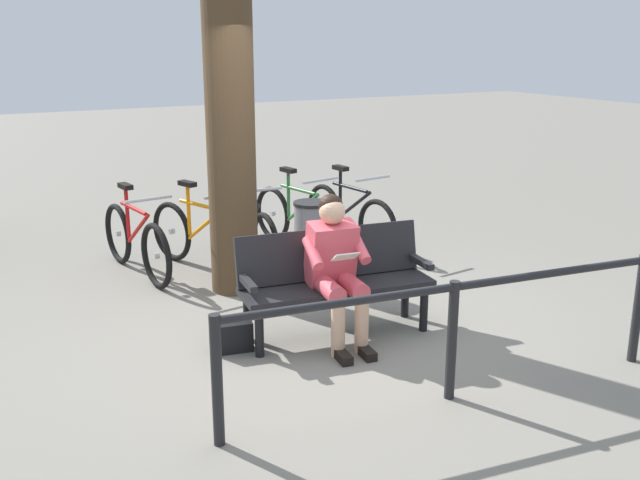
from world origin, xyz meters
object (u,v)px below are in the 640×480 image
at_px(bicycle_purple, 298,219).
at_px(bicycle_orange, 246,230).
at_px(bench, 334,275).
at_px(litter_bin, 312,244).
at_px(bicycle_green, 200,237).
at_px(person_reading, 336,263).
at_px(bicycle_blue, 136,241).
at_px(tree_trunk, 230,113).
at_px(handbag, 233,337).
at_px(bicycle_silver, 350,217).

bearing_deg(bicycle_purple, bicycle_orange, -88.58).
xyz_separation_m(bench, litter_bin, (-0.38, -1.12, -0.08)).
relative_size(bicycle_orange, bicycle_green, 1.04).
distance_m(bench, person_reading, 0.23).
xyz_separation_m(bicycle_purple, bicycle_blue, (1.90, 0.05, 0.00)).
bearing_deg(tree_trunk, bicycle_green, -82.58).
bearing_deg(bicycle_blue, bicycle_purple, 83.82).
relative_size(person_reading, handbag, 4.00).
height_order(tree_trunk, bicycle_purple, tree_trunk).
bearing_deg(bicycle_green, bicycle_blue, -123.12).
bearing_deg(tree_trunk, bicycle_purple, -141.03).
distance_m(tree_trunk, bicycle_blue, 1.79).
distance_m(handbag, bicycle_orange, 2.39).
bearing_deg(litter_bin, tree_trunk, -20.71).
xyz_separation_m(bicycle_orange, bicycle_blue, (1.19, -0.11, 0.00)).
bearing_deg(litter_bin, bicycle_silver, -135.16).
height_order(bench, person_reading, person_reading).
xyz_separation_m(bench, bicycle_purple, (-0.83, -2.33, -0.15)).
relative_size(bicycle_purple, bicycle_green, 1.03).
xyz_separation_m(handbag, bicycle_orange, (-1.02, -2.15, 0.24)).
xyz_separation_m(handbag, bicycle_blue, (0.17, -2.25, 0.24)).
bearing_deg(handbag, bicycle_silver, -137.37).
bearing_deg(bicycle_silver, person_reading, -40.15).
xyz_separation_m(handbag, tree_trunk, (-0.56, -1.36, 1.60)).
relative_size(bicycle_green, bicycle_blue, 0.96).
bearing_deg(bicycle_silver, litter_bin, -52.55).
bearing_deg(person_reading, bicycle_silver, -115.60).
relative_size(bench, tree_trunk, 0.48).
bearing_deg(bicycle_purple, handbag, -47.62).
xyz_separation_m(handbag, bicycle_purple, (-1.72, -2.30, 0.24)).
relative_size(bicycle_orange, bicycle_blue, 1.00).
height_order(bicycle_silver, bicycle_purple, same).
height_order(handbag, tree_trunk, tree_trunk).
distance_m(bicycle_silver, bicycle_purple, 0.61).
height_order(bench, bicycle_blue, bicycle_blue).
height_order(bench, bicycle_orange, bicycle_orange).
relative_size(tree_trunk, bicycle_orange, 2.05).
xyz_separation_m(bench, bicycle_blue, (1.06, -2.28, -0.15)).
distance_m(tree_trunk, bicycle_orange, 1.64).
relative_size(bicycle_silver, bicycle_purple, 1.01).
bearing_deg(tree_trunk, bench, 103.21).
height_order(litter_bin, bicycle_orange, bicycle_orange).
distance_m(tree_trunk, bicycle_green, 1.55).
bearing_deg(litter_bin, bicycle_orange, -76.34).
distance_m(person_reading, bicycle_orange, 2.36).
distance_m(bench, bicycle_blue, 2.52).
relative_size(tree_trunk, bicycle_silver, 2.06).
xyz_separation_m(bicycle_purple, bicycle_green, (1.26, 0.21, 0.00)).
height_order(litter_bin, bicycle_purple, bicycle_purple).
bearing_deg(person_reading, bench, -106.49).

